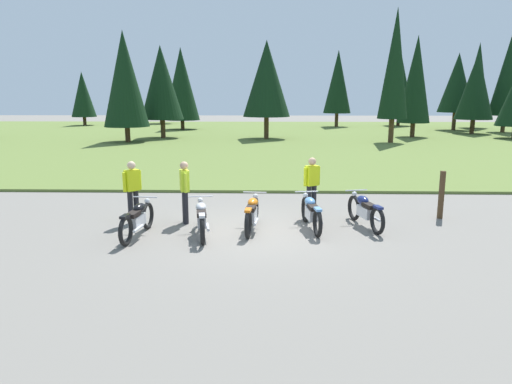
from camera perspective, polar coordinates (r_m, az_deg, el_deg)
ground_plane at (r=11.90m, az=-0.08°, el=-4.83°), size 140.00×140.00×0.00m
grass_moorland at (r=38.31m, az=1.03°, el=6.66°), size 80.00×44.00×0.10m
forest_treeline at (r=43.57m, az=7.20°, el=12.91°), size 45.90×25.69×9.23m
motorcycle_black at (r=11.74m, az=-14.18°, el=-3.21°), size 0.62×2.10×0.88m
motorcycle_silver at (r=11.53m, az=-6.63°, el=-3.19°), size 0.68×2.09×0.88m
motorcycle_orange at (r=11.96m, az=-0.48°, el=-2.58°), size 0.62×2.10×0.88m
motorcycle_sky_blue at (r=12.13m, az=6.70°, el=-2.45°), size 0.64×2.09×0.88m
motorcycle_navy at (r=12.55m, az=13.08°, el=-2.19°), size 0.75×2.06×0.88m
rider_with_back_turned at (r=12.96m, az=-14.74°, el=0.46°), size 0.40×0.43×1.67m
rider_checking_bike at (r=13.35m, az=6.77°, el=1.09°), size 0.48×0.38×1.67m
rider_near_row_end at (r=12.63m, az=-8.63°, el=0.43°), size 0.32×0.53×1.67m
trail_marker_post at (r=14.00m, az=21.55°, el=-0.33°), size 0.12×0.12×1.34m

